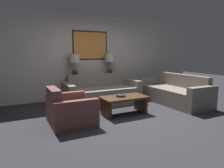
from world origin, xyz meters
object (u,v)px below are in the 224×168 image
armchair_near_back_wall (69,111)px  couch_by_back_wall (102,93)px  console_table (93,87)px  couch_by_side (174,93)px  decorative_bowl (121,96)px  table_lamp_left (75,61)px  table_lamp_right (110,61)px  coffee_table (124,101)px

armchair_near_back_wall → couch_by_back_wall: bearing=44.5°
console_table → couch_by_side: couch_by_side is taller
couch_by_back_wall → decorative_bowl: size_ratio=9.46×
table_lamp_left → decorative_bowl: bearing=-73.8°
couch_by_back_wall → console_table: bearing=90.0°
armchair_near_back_wall → table_lamp_right: bearing=45.8°
console_table → couch_by_back_wall: 0.68m
couch_by_side → decorative_bowl: couch_by_side is taller
table_lamp_left → decorative_bowl: (0.55, -1.89, -0.76)m
couch_by_side → decorative_bowl: 1.96m
coffee_table → couch_by_back_wall: bearing=91.0°
console_table → armchair_near_back_wall: (-1.33, -1.98, -0.10)m
table_lamp_right → coffee_table: size_ratio=0.62×
coffee_table → armchair_near_back_wall: 1.35m
table_lamp_right → decorative_bowl: bearing=-109.0°
coffee_table → armchair_near_back_wall: (-1.35, -0.05, -0.04)m
table_lamp_left → couch_by_side: bearing=-33.6°
couch_by_side → armchair_near_back_wall: 3.23m
table_lamp_right → couch_by_back_wall: bearing=-131.6°
couch_by_side → decorative_bowl: bearing=-173.1°
decorative_bowl → console_table: bearing=88.4°
table_lamp_left → coffee_table: bearing=-72.1°
table_lamp_left → couch_by_back_wall: bearing=-48.4°
table_lamp_left → decorative_bowl: 2.11m
couch_by_side → armchair_near_back_wall: size_ratio=2.20×
table_lamp_right → armchair_near_back_wall: 2.91m
couch_by_back_wall → decorative_bowl: (-0.05, -1.21, 0.16)m
couch_by_back_wall → couch_by_side: size_ratio=1.00×
coffee_table → decorative_bowl: decorative_bowl is taller
table_lamp_right → couch_by_side: table_lamp_right is taller
armchair_near_back_wall → table_lamp_left: bearing=69.8°
coffee_table → armchair_near_back_wall: armchair_near_back_wall is taller
coffee_table → decorative_bowl: bearing=152.5°
table_lamp_right → decorative_bowl: (-0.65, -1.89, -0.76)m
coffee_table → couch_by_side: bearing=8.3°
couch_by_back_wall → armchair_near_back_wall: couch_by_back_wall is taller
couch_by_side → armchair_near_back_wall: bearing=-174.2°
table_lamp_left → armchair_near_back_wall: table_lamp_left is taller
table_lamp_left → couch_by_back_wall: (0.60, -0.67, -0.92)m
table_lamp_right → coffee_table: 2.20m
couch_by_side → table_lamp_left: bearing=146.4°
table_lamp_left → table_lamp_right: same height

